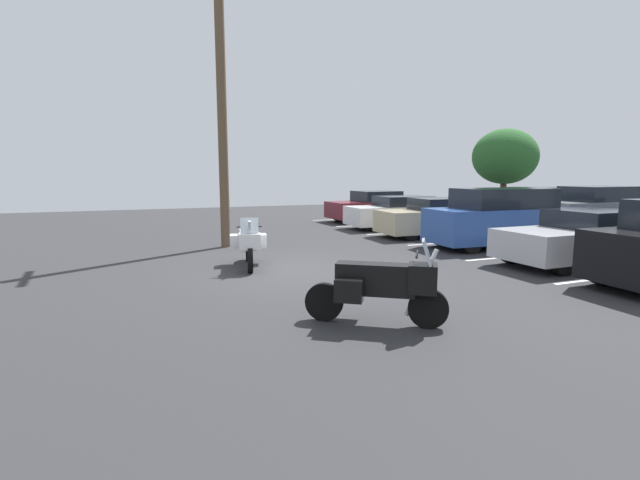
{
  "coord_description": "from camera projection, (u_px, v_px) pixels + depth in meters",
  "views": [
    {
      "loc": [
        11.2,
        -3.43,
        2.46
      ],
      "look_at": [
        1.04,
        0.67,
        0.86
      ],
      "focal_mm": 26.11,
      "sensor_mm": 36.0,
      "label": 1
    }
  ],
  "objects": [
    {
      "name": "utility_pole",
      "position": [
        222.0,
        102.0,
        14.83
      ],
      "size": [
        1.8,
        0.31,
        9.12
      ],
      "color": "brown",
      "rests_on": "ground"
    },
    {
      "name": "tree_center_left",
      "position": [
        505.0,
        157.0,
        29.19
      ],
      "size": [
        4.0,
        4.0,
        5.16
      ],
      "color": "#4C3823",
      "rests_on": "ground"
    },
    {
      "name": "car_silver",
      "position": [
        583.0,
        238.0,
        12.49
      ],
      "size": [
        1.98,
        4.68,
        1.46
      ],
      "color": "#B7B7BC",
      "rests_on": "ground"
    },
    {
      "name": "motorcycle_touring",
      "position": [
        249.0,
        243.0,
        12.09
      ],
      "size": [
        2.18,
        1.03,
        1.36
      ],
      "color": "black",
      "rests_on": "ground"
    },
    {
      "name": "ground",
      "position": [
        281.0,
        271.0,
        11.9
      ],
      "size": [
        44.0,
        44.0,
        0.1
      ],
      "primitive_type": "cube",
      "color": "#2D2D30"
    },
    {
      "name": "car_blue",
      "position": [
        498.0,
        218.0,
        15.36
      ],
      "size": [
        2.05,
        4.68,
        1.94
      ],
      "color": "#2D519E",
      "rests_on": "ground"
    },
    {
      "name": "car_maroon",
      "position": [
        374.0,
        207.0,
        23.54
      ],
      "size": [
        2.12,
        4.64,
        1.53
      ],
      "color": "maroon",
      "rests_on": "ground"
    },
    {
      "name": "parking_stripes",
      "position": [
        468.0,
        241.0,
        16.7
      ],
      "size": [
        18.01,
        5.02,
        0.01
      ],
      "color": "silver",
      "rests_on": "ground"
    },
    {
      "name": "car_far_green",
      "position": [
        538.0,
        206.0,
        21.77
      ],
      "size": [
        2.31,
        4.84,
        1.77
      ],
      "color": "#235638",
      "rests_on": "ground"
    },
    {
      "name": "motorcycle_second",
      "position": [
        381.0,
        285.0,
        7.49
      ],
      "size": [
        1.45,
        1.98,
        1.43
      ],
      "color": "black",
      "rests_on": "ground"
    },
    {
      "name": "car_champagne",
      "position": [
        435.0,
        218.0,
        17.97
      ],
      "size": [
        1.9,
        4.5,
        1.48
      ],
      "color": "#C1B289",
      "rests_on": "ground"
    },
    {
      "name": "car_far_grey",
      "position": [
        592.0,
        210.0,
        18.95
      ],
      "size": [
        1.9,
        4.67,
        1.9
      ],
      "color": "slate",
      "rests_on": "ground"
    },
    {
      "name": "car_white",
      "position": [
        400.0,
        212.0,
        20.56
      ],
      "size": [
        1.93,
        4.66,
        1.42
      ],
      "color": "white",
      "rests_on": "ground"
    }
  ]
}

